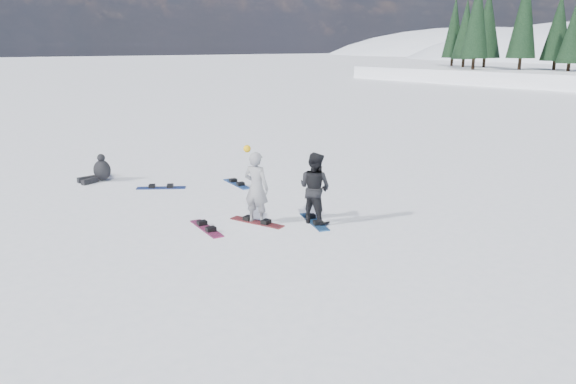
% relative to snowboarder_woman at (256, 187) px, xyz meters
% --- Properties ---
extents(ground, '(420.00, 420.00, 0.00)m').
position_rel_snowboarder_woman_xyz_m(ground, '(0.56, -1.49, -0.92)').
color(ground, white).
rests_on(ground, ground).
extents(snowboarder_woman, '(0.78, 0.67, 1.96)m').
position_rel_snowboarder_woman_xyz_m(snowboarder_woman, '(0.00, 0.00, 0.00)').
color(snowboarder_woman, gray).
rests_on(snowboarder_woman, ground).
extents(snowboarder_man, '(1.01, 0.87, 1.78)m').
position_rel_snowboarder_woman_xyz_m(snowboarder_man, '(0.85, 1.17, -0.02)').
color(snowboarder_man, black).
rests_on(snowboarder_man, ground).
extents(seated_rider, '(0.75, 1.11, 0.89)m').
position_rel_snowboarder_woman_xyz_m(seated_rider, '(-6.81, -1.49, -0.57)').
color(seated_rider, black).
rests_on(seated_rider, ground).
extents(gear_bag, '(0.46, 0.31, 0.30)m').
position_rel_snowboarder_woman_xyz_m(gear_bag, '(-7.51, -1.23, -0.77)').
color(gear_bag, black).
rests_on(gear_bag, ground).
extents(snowboard_woman, '(1.51, 0.75, 0.03)m').
position_rel_snowboarder_woman_xyz_m(snowboard_woman, '(0.00, 0.00, -0.90)').
color(snowboard_woman, maroon).
rests_on(snowboard_woman, ground).
extents(snowboard_man, '(1.50, 0.79, 0.03)m').
position_rel_snowboarder_woman_xyz_m(snowboard_man, '(0.85, 1.17, -0.90)').
color(snowboard_man, navy).
rests_on(snowboard_man, ground).
extents(snowboard_loose_c, '(1.52, 0.47, 0.03)m').
position_rel_snowboarder_woman_xyz_m(snowboard_loose_c, '(-3.68, 1.76, -0.90)').
color(snowboard_loose_c, '#1D4A9F').
rests_on(snowboard_loose_c, ground).
extents(snowboard_loose_b, '(1.52, 0.47, 0.03)m').
position_rel_snowboarder_woman_xyz_m(snowboard_loose_b, '(-0.34, -1.24, -0.90)').
color(snowboard_loose_b, '#8D1E4D').
rests_on(snowboard_loose_b, ground).
extents(snowboard_loose_a, '(1.06, 1.40, 0.03)m').
position_rel_snowboarder_woman_xyz_m(snowboard_loose_a, '(-4.69, -0.37, -0.90)').
color(snowboard_loose_a, navy).
rests_on(snowboard_loose_a, ground).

